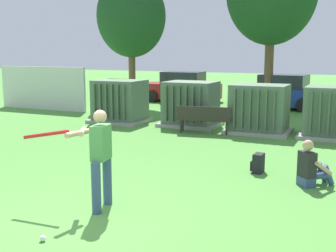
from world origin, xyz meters
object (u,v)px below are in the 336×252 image
Objects in this scene: park_bench at (204,118)px; batter at (98,154)px; seated_spectator at (311,168)px; sports_ball at (43,238)px; transformer_east at (335,113)px; parked_car_leftmost at (181,88)px; transformer_west at (120,102)px; backpack at (258,163)px; transformer_mid_west at (191,104)px; parked_car_left_of_center at (281,93)px; transformer_mid_east at (259,109)px.

batter is (0.74, -7.35, 0.44)m from park_bench.
sports_ball is at bearing -126.20° from seated_spectator.
transformer_east is 0.49× the size of parked_car_leftmost.
sports_ball is 5.42m from seated_spectator.
seated_spectator is (7.69, -5.36, -0.41)m from transformer_west.
backpack is (6.49, -4.85, -0.57)m from transformer_west.
sports_ball is at bearing -80.38° from transformer_mid_west.
backpack is at bearing -82.16° from parked_car_left_of_center.
transformer_mid_west reaches higher than backpack.
transformer_mid_west and parked_car_leftmost have the same top height.
transformer_mid_west is 1.00× the size of transformer_mid_east.
transformer_mid_east is 0.49× the size of parked_car_leftmost.
transformer_west is 0.49× the size of parked_car_leftmost.
transformer_west is 3.87m from park_bench.
parked_car_left_of_center is at bearing 97.84° from backpack.
backpack is 14.08m from parked_car_leftmost.
transformer_mid_east is 9.82m from sports_ball.
transformer_east is at bearing 71.69° from sports_ball.
park_bench is 1.91× the size of seated_spectator.
parked_car_leftmost is (-8.23, 12.71, 0.38)m from seated_spectator.
transformer_east is at bearing -2.93° from transformer_mid_west.
batter is 1.75m from sports_ball.
transformer_west is 7.76m from transformer_east.
transformer_mid_west is (2.78, 0.38, 0.00)m from transformer_west.
backpack is (3.71, -5.22, -0.57)m from transformer_mid_west.
batter reaches higher than backpack.
transformer_mid_east is 4.77× the size of backpack.
sports_ball is 0.02× the size of parked_car_leftmost.
transformer_mid_west is 1.62m from park_bench.
transformer_mid_west is at bearing 101.21° from batter.
backpack reaches higher than sports_ball.
batter is (1.71, -8.62, 0.19)m from transformer_mid_west.
backpack is 11.66m from parked_car_left_of_center.
parked_car_leftmost is at bearing 128.99° from transformer_mid_east.
backpack is (1.10, -4.87, -0.57)m from transformer_mid_east.
transformer_mid_west is 4.77× the size of backpack.
parked_car_leftmost is (-5.03, 17.07, 0.71)m from sports_ball.
parked_car_left_of_center is at bearing -6.82° from parked_car_leftmost.
seated_spectator reaches higher than park_bench.
park_bench is at bearing -62.49° from parked_car_leftmost.
park_bench reaches higher than sports_ball.
transformer_mid_east is at bearing -51.01° from parked_car_leftmost.
batter reaches higher than transformer_mid_east.
transformer_mid_west is at bearing 130.53° from seated_spectator.
transformer_west is 1.21× the size of batter.
transformer_mid_east and parked_car_left_of_center have the same top height.
park_bench is 9.30m from parked_car_leftmost.
transformer_west and parked_car_leftmost have the same top height.
parked_car_leftmost is (-8.29, 7.22, -0.04)m from transformer_east.
batter is 4.02m from backpack.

